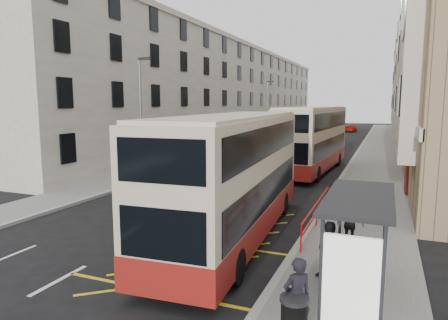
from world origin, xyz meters
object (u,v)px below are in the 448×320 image
at_px(double_decker_front, 234,177).
at_px(white_van, 285,137).
at_px(street_lamp_near, 141,112).
at_px(street_lamp_far, 267,107).
at_px(car_silver, 296,131).
at_px(car_dark, 318,128).
at_px(litter_bin, 294,320).
at_px(pedestrian_far, 350,225).
at_px(pedestrian_mid, 330,251).
at_px(pedestrian_near, 297,298).
at_px(car_red, 351,128).
at_px(bus_shelter, 364,228).
at_px(double_decker_rear, 313,139).

distance_m(double_decker_front, white_van, 39.59).
bearing_deg(street_lamp_near, white_van, 85.35).
relative_size(street_lamp_far, car_silver, 1.93).
height_order(street_lamp_near, car_dark, street_lamp_near).
xyz_separation_m(litter_bin, pedestrian_far, (0.57, 6.56, 0.24)).
bearing_deg(street_lamp_near, pedestrian_mid, -39.07).
distance_m(car_silver, car_dark, 8.96).
distance_m(double_decker_front, pedestrian_mid, 4.96).
xyz_separation_m(street_lamp_far, pedestrian_near, (13.50, -44.46, -3.58)).
relative_size(pedestrian_mid, pedestrian_far, 1.09).
bearing_deg(litter_bin, car_red, 93.78).
relative_size(street_lamp_far, pedestrian_far, 5.15).
distance_m(litter_bin, pedestrian_mid, 3.55).
height_order(white_van, car_dark, white_van).
relative_size(bus_shelter, white_van, 0.82).
relative_size(double_decker_rear, litter_bin, 11.98).
distance_m(double_decker_rear, car_red, 45.87).
height_order(street_lamp_far, double_decker_front, street_lamp_far).
relative_size(street_lamp_near, white_van, 1.55).
distance_m(pedestrian_far, car_red, 62.00).
bearing_deg(litter_bin, street_lamp_near, 132.54).
relative_size(double_decker_front, litter_bin, 11.65).
relative_size(street_lamp_far, car_dark, 1.95).
height_order(street_lamp_far, white_van, street_lamp_far).
distance_m(street_lamp_near, pedestrian_mid, 18.12).
xyz_separation_m(pedestrian_far, white_van, (-11.61, 38.46, -0.21)).
distance_m(street_lamp_near, pedestrian_near, 20.11).
relative_size(pedestrian_mid, car_red, 0.38).
bearing_deg(car_dark, white_van, -112.42).
bearing_deg(car_red, pedestrian_mid, 98.77).
height_order(street_lamp_near, litter_bin, street_lamp_near).
xyz_separation_m(litter_bin, car_silver, (-12.35, 57.68, 0.02)).
bearing_deg(street_lamp_far, car_silver, 84.93).
xyz_separation_m(car_silver, car_red, (7.84, 10.66, -0.06)).
xyz_separation_m(pedestrian_near, pedestrian_far, (0.57, 6.30, -0.13)).
xyz_separation_m(pedestrian_mid, car_dark, (-10.35, 62.82, -0.32)).
bearing_deg(litter_bin, bus_shelter, 62.82).
relative_size(street_lamp_far, pedestrian_mid, 4.73).
bearing_deg(bus_shelter, pedestrian_mid, 127.13).
relative_size(street_lamp_far, double_decker_rear, 0.64).
bearing_deg(street_lamp_near, double_decker_rear, 38.11).
xyz_separation_m(white_van, car_red, (6.52, 23.33, -0.07)).
bearing_deg(litter_bin, car_silver, 102.09).
distance_m(car_dark, car_red, 5.90).
distance_m(bus_shelter, double_decker_front, 6.20).
bearing_deg(litter_bin, car_dark, 98.63).
bearing_deg(bus_shelter, street_lamp_near, 139.86).
bearing_deg(double_decker_rear, double_decker_front, -86.96).
bearing_deg(double_decker_rear, car_dark, 101.94).
relative_size(pedestrian_near, car_red, 0.41).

